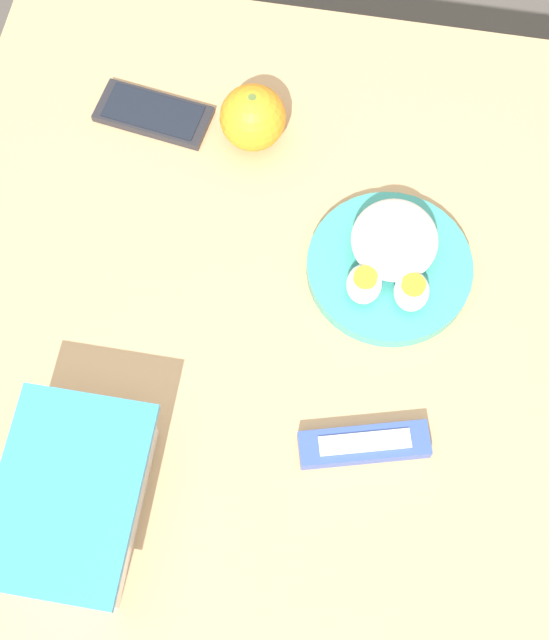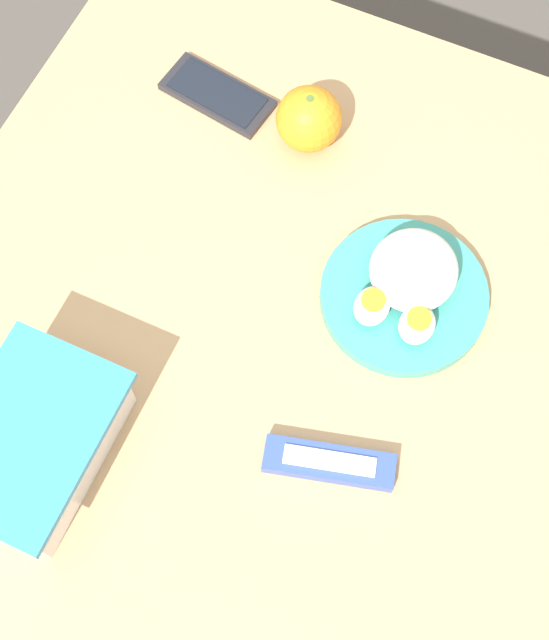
{
  "view_description": "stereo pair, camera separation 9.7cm",
  "coord_description": "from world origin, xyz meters",
  "px_view_note": "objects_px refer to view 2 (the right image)",
  "views": [
    {
      "loc": [
        -0.37,
        -0.03,
        1.7
      ],
      "look_at": [
        0.0,
        0.03,
        0.8
      ],
      "focal_mm": 50.0,
      "sensor_mm": 36.0,
      "label": 1
    },
    {
      "loc": [
        -0.34,
        -0.13,
        1.7
      ],
      "look_at": [
        0.0,
        0.03,
        0.8
      ],
      "focal_mm": 50.0,
      "sensor_mm": 36.0,
      "label": 2
    }
  ],
  "objects_px": {
    "rice_plate": "(407,288)",
    "food_container": "(37,444)",
    "orange_fruit": "(309,119)",
    "candy_bar": "(329,463)",
    "cell_phone": "(217,95)"
  },
  "relations": [
    {
      "from": "rice_plate",
      "to": "food_container",
      "type": "bearing_deg",
      "value": 139.31
    },
    {
      "from": "orange_fruit",
      "to": "cell_phone",
      "type": "distance_m",
      "value": 0.13
    },
    {
      "from": "food_container",
      "to": "cell_phone",
      "type": "relative_size",
      "value": 1.35
    },
    {
      "from": "rice_plate",
      "to": "candy_bar",
      "type": "height_order",
      "value": "rice_plate"
    },
    {
      "from": "cell_phone",
      "to": "orange_fruit",
      "type": "bearing_deg",
      "value": -93.94
    },
    {
      "from": "food_container",
      "to": "orange_fruit",
      "type": "bearing_deg",
      "value": -11.31
    },
    {
      "from": "orange_fruit",
      "to": "candy_bar",
      "type": "height_order",
      "value": "orange_fruit"
    },
    {
      "from": "food_container",
      "to": "rice_plate",
      "type": "bearing_deg",
      "value": -40.69
    },
    {
      "from": "orange_fruit",
      "to": "cell_phone",
      "type": "xyz_separation_m",
      "value": [
        0.01,
        0.13,
        -0.03
      ]
    },
    {
      "from": "food_container",
      "to": "candy_bar",
      "type": "xyz_separation_m",
      "value": [
        0.11,
        -0.28,
        -0.02
      ]
    },
    {
      "from": "orange_fruit",
      "to": "rice_plate",
      "type": "bearing_deg",
      "value": -129.13
    },
    {
      "from": "cell_phone",
      "to": "candy_bar",
      "type": "bearing_deg",
      "value": -140.24
    },
    {
      "from": "food_container",
      "to": "candy_bar",
      "type": "height_order",
      "value": "food_container"
    },
    {
      "from": "orange_fruit",
      "to": "cell_phone",
      "type": "relative_size",
      "value": 0.54
    },
    {
      "from": "food_container",
      "to": "cell_phone",
      "type": "height_order",
      "value": "food_container"
    }
  ]
}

